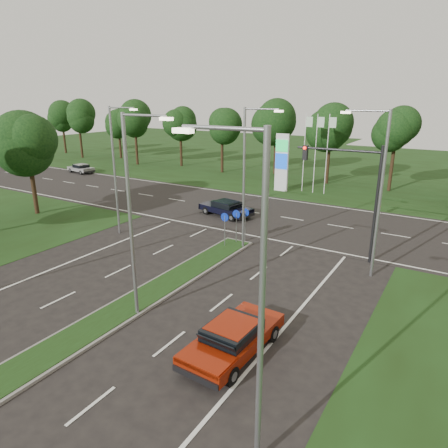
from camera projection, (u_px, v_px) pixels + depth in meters
The scene contains 19 objects.
ground at pixel (0, 385), 13.87m from camera, with size 160.00×160.00×0.00m, color black.
verge_far at pixel (367, 166), 58.52m from camera, with size 160.00×50.00×0.02m, color black.
cross_road at pixel (281, 217), 33.36m from camera, with size 160.00×12.00×0.02m, color black.
median_kerb at pixel (91, 329), 17.10m from camera, with size 2.00×26.00×0.12m, color slate.
streetlight_median_near at pixel (133, 209), 16.71m from camera, with size 2.53×0.22×9.00m.
streetlight_median_far at pixel (247, 173), 24.82m from camera, with size 2.53×0.22×9.00m.
streetlight_left_far at pixel (116, 164), 27.84m from camera, with size 2.53×0.22×9.00m.
streetlight_right_far at pixel (377, 187), 20.93m from camera, with size 2.53×0.22×9.00m.
streetlight_right_near at pixel (255, 293), 9.57m from camera, with size 2.53×0.22×9.00m.
traffic_signal at pixel (355, 184), 23.49m from camera, with size 5.10×0.42×7.00m.
median_signs at pixel (236, 220), 26.67m from camera, with size 1.16×1.76×2.38m.
gas_pylon at pixel (284, 161), 41.62m from camera, with size 5.80×1.26×8.00m.
tree_left_far at pixel (29, 142), 32.26m from camera, with size 5.20×5.20×8.86m.
treeline_far at pixel (343, 123), 44.17m from camera, with size 6.00×6.00×9.90m.
red_sedan at pixel (233, 337), 15.40m from camera, with size 2.19×4.92×1.33m.
navy_sedan at pixel (226, 208), 33.47m from camera, with size 4.96×2.85×1.28m.
far_car_a at pixel (81, 168), 52.62m from camera, with size 4.19×2.28×1.15m.
far_car_b at pixel (18, 166), 53.64m from camera, with size 4.76×3.15×1.27m.
far_car_c at pixel (19, 160), 59.46m from camera, with size 4.45×3.20×1.18m.
Camera 1 is at (12.69, -5.72, 9.55)m, focal length 32.00 mm.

